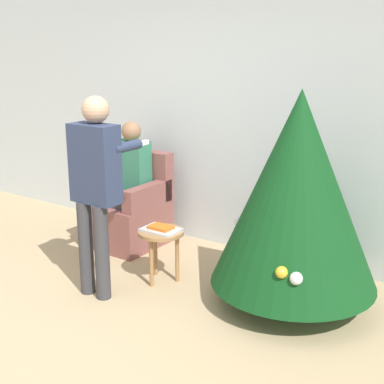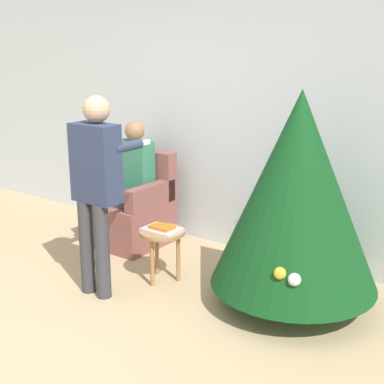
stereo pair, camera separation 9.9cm
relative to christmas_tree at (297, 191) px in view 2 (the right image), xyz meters
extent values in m
plane|color=tan|center=(-1.17, -1.40, -0.94)|extent=(14.00, 14.00, 0.00)
cube|color=silver|center=(-1.17, 0.83, 0.41)|extent=(8.00, 0.06, 2.70)
cylinder|color=brown|center=(0.00, 0.00, -0.85)|extent=(0.10, 0.10, 0.18)
cone|color=#0F4219|center=(0.00, 0.00, 0.00)|extent=(1.30, 1.30, 1.53)
sphere|color=white|center=(0.24, -0.49, -0.48)|extent=(0.09, 0.09, 0.09)
sphere|color=white|center=(-0.48, -0.05, -0.33)|extent=(0.07, 0.07, 0.07)
sphere|color=#2856B2|center=(0.28, 0.45, -0.44)|extent=(0.11, 0.11, 0.11)
sphere|color=gold|center=(0.14, -0.52, -0.45)|extent=(0.09, 0.09, 0.09)
cube|color=brown|center=(-1.96, 0.26, -0.72)|extent=(0.67, 0.71, 0.45)
cube|color=brown|center=(-1.96, 0.54, -0.24)|extent=(0.67, 0.14, 0.50)
cube|color=brown|center=(-2.23, 0.26, -0.38)|extent=(0.12, 0.64, 0.22)
cube|color=brown|center=(-1.68, 0.26, -0.38)|extent=(0.12, 0.64, 0.22)
cylinder|color=#38383D|center=(-2.06, 0.06, -0.72)|extent=(0.11, 0.11, 0.45)
cylinder|color=#38383D|center=(-1.86, 0.06, -0.72)|extent=(0.11, 0.11, 0.45)
cube|color=#38383D|center=(-1.96, 0.21, -0.43)|extent=(0.32, 0.40, 0.12)
cube|color=#337A5B|center=(-1.96, 0.36, -0.12)|extent=(0.36, 0.20, 0.50)
sphere|color=#936B4C|center=(-1.96, 0.36, 0.23)|extent=(0.20, 0.20, 0.20)
cylinder|color=#38383D|center=(-1.49, -0.79, -0.55)|extent=(0.12, 0.12, 0.79)
cylinder|color=#38383D|center=(-1.31, -0.79, -0.55)|extent=(0.12, 0.12, 0.79)
cube|color=#2D3856|center=(-1.40, -0.73, 0.16)|extent=(0.40, 0.20, 0.63)
sphere|color=tan|center=(-1.40, -0.70, 0.58)|extent=(0.21, 0.21, 0.21)
cylinder|color=#2D3856|center=(-1.57, -0.54, 0.29)|extent=(0.08, 0.30, 0.08)
cylinder|color=#2D3856|center=(-1.23, -0.54, 0.29)|extent=(0.08, 0.30, 0.08)
cube|color=white|center=(-1.23, -0.35, 0.29)|extent=(0.04, 0.14, 0.04)
cylinder|color=#A37547|center=(-1.12, -0.26, -0.49)|extent=(0.40, 0.40, 0.03)
cylinder|color=#A37547|center=(-1.12, -0.40, -0.73)|extent=(0.04, 0.04, 0.43)
cylinder|color=#A37547|center=(-1.00, -0.19, -0.73)|extent=(0.04, 0.04, 0.43)
cylinder|color=#A37547|center=(-1.24, -0.19, -0.73)|extent=(0.04, 0.04, 0.43)
cube|color=silver|center=(-1.12, -0.26, -0.47)|extent=(0.32, 0.23, 0.02)
cube|color=orange|center=(-1.12, -0.26, -0.45)|extent=(0.20, 0.14, 0.02)
camera|label=1|loc=(1.56, -3.69, 1.07)|focal=50.00mm
camera|label=2|loc=(1.64, -3.63, 1.07)|focal=50.00mm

